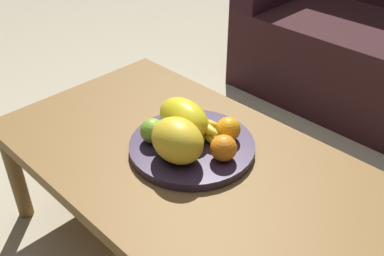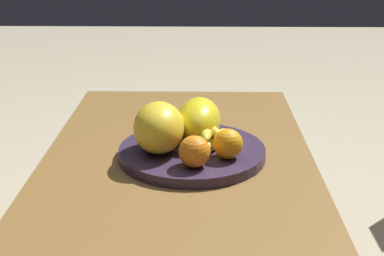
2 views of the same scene
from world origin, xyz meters
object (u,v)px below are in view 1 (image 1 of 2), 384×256
object	(u,v)px
fruit_bowl	(192,146)
melon_large_front	(177,140)
melon_smaller_beside	(184,118)
orange_left	(224,148)
coffee_table	(199,176)
banana_bunch	(198,127)
apple_front	(153,131)
orange_front	(228,129)

from	to	relation	value
fruit_bowl	melon_large_front	distance (m)	0.11
fruit_bowl	melon_smaller_beside	bearing A→B (deg)	161.53
orange_left	melon_smaller_beside	bearing A→B (deg)	176.75
coffee_table	melon_large_front	bearing A→B (deg)	-130.55
orange_left	banana_bunch	world-z (taller)	orange_left
melon_large_front	apple_front	world-z (taller)	melon_large_front
banana_bunch	orange_left	bearing A→B (deg)	-13.38
orange_left	apple_front	bearing A→B (deg)	-157.67
melon_large_front	orange_front	size ratio (longest dim) A/B	2.19
orange_left	melon_large_front	bearing A→B (deg)	-135.62
melon_smaller_beside	orange_left	bearing A→B (deg)	-3.25
melon_large_front	banana_bunch	bearing A→B (deg)	107.08
apple_front	banana_bunch	world-z (taller)	apple_front
orange_front	orange_left	size ratio (longest dim) A/B	0.97
fruit_bowl	orange_left	xyz separation A→B (m)	(0.11, 0.01, 0.05)
coffee_table	melon_large_front	distance (m)	0.14
coffee_table	orange_front	world-z (taller)	orange_front
coffee_table	banana_bunch	size ratio (longest dim) A/B	7.13
melon_smaller_beside	orange_front	distance (m)	0.13
fruit_bowl	apple_front	size ratio (longest dim) A/B	5.00
fruit_bowl	banana_bunch	world-z (taller)	banana_bunch
orange_front	orange_left	world-z (taller)	orange_left
apple_front	orange_left	bearing A→B (deg)	22.33
coffee_table	orange_front	size ratio (longest dim) A/B	17.62
banana_bunch	melon_large_front	bearing A→B (deg)	-72.92
orange_front	orange_left	xyz separation A→B (m)	(0.05, -0.08, 0.00)
banana_bunch	apple_front	bearing A→B (deg)	-123.50
orange_front	apple_front	size ratio (longest dim) A/B	0.98
melon_large_front	coffee_table	bearing A→B (deg)	49.45
melon_smaller_beside	orange_front	bearing A→B (deg)	31.45
melon_smaller_beside	orange_front	xyz separation A→B (m)	(0.11, 0.07, -0.02)
melon_smaller_beside	apple_front	distance (m)	0.10
melon_large_front	apple_front	bearing A→B (deg)	177.11
orange_left	banana_bunch	xyz separation A→B (m)	(-0.12, 0.03, -0.01)
fruit_bowl	banana_bunch	distance (m)	0.06
fruit_bowl	orange_left	world-z (taller)	orange_left
coffee_table	banana_bunch	distance (m)	0.14
orange_front	coffee_table	bearing A→B (deg)	-90.13
orange_front	apple_front	distance (m)	0.21
coffee_table	orange_front	xyz separation A→B (m)	(0.00, 0.12, 0.10)
melon_smaller_beside	apple_front	size ratio (longest dim) A/B	2.42
coffee_table	melon_smaller_beside	xyz separation A→B (m)	(-0.11, 0.05, 0.12)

